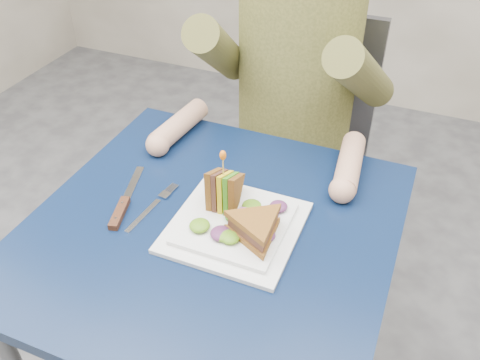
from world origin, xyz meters
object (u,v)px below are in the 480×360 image
at_px(chair, 300,137).
at_px(plate, 235,226).
at_px(table, 212,252).
at_px(fork, 151,208).
at_px(sandwich_flat, 256,228).
at_px(sandwich_upright, 224,191).
at_px(diner, 297,42).
at_px(knife, 122,207).

distance_m(chair, plate, 0.70).
relative_size(table, fork, 4.18).
bearing_deg(table, plate, 11.47).
height_order(sandwich_flat, sandwich_upright, sandwich_upright).
bearing_deg(sandwich_upright, plate, -44.99).
bearing_deg(chair, plate, -85.57).
distance_m(plate, sandwich_upright, 0.08).
height_order(diner, sandwich_flat, diner).
relative_size(table, plate, 2.88).
bearing_deg(plate, table, -168.53).
relative_size(table, knife, 3.45).
bearing_deg(table, diner, 90.00).
relative_size(table, sandwich_upright, 5.09).
bearing_deg(sandwich_flat, diner, 100.44).
height_order(sandwich_flat, fork, sandwich_flat).
height_order(plate, fork, plate).
bearing_deg(table, fork, -179.22).
height_order(plate, sandwich_flat, sandwich_flat).
xyz_separation_m(chair, sandwich_upright, (0.01, -0.62, 0.24)).
height_order(table, fork, fork).
xyz_separation_m(table, knife, (-0.20, -0.03, 0.09)).
relative_size(sandwich_upright, knife, 0.68).
distance_m(chair, sandwich_flat, 0.74).
height_order(table, sandwich_upright, sandwich_upright).
height_order(chair, knife, chair).
bearing_deg(plate, sandwich_flat, -24.44).
distance_m(sandwich_upright, fork, 0.17).
bearing_deg(fork, sandwich_upright, 21.09).
relative_size(fork, knife, 0.83).
relative_size(table, diner, 1.01).
bearing_deg(fork, diner, 75.87).
distance_m(table, fork, 0.16).
xyz_separation_m(plate, sandwich_flat, (0.06, -0.02, 0.04)).
distance_m(table, chair, 0.68).
bearing_deg(knife, table, 7.67).
bearing_deg(sandwich_flat, chair, 98.77).
bearing_deg(diner, sandwich_flat, -79.56).
relative_size(chair, sandwich_flat, 5.13).
bearing_deg(diner, chair, 90.00).
xyz_separation_m(chair, fork, (-0.14, -0.68, 0.19)).
bearing_deg(knife, plate, 8.46).
distance_m(diner, sandwich_flat, 0.60).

